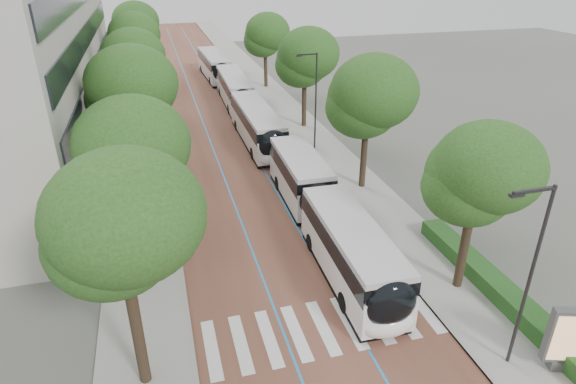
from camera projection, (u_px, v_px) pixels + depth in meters
name	position (u px, v px, depth m)	size (l,w,h in m)	color
ground	(326.00, 344.00, 20.72)	(160.00, 160.00, 0.00)	#51544C
road	(209.00, 100.00, 55.21)	(11.00, 140.00, 0.02)	brown
sidewalk_left	(141.00, 104.00, 53.38)	(4.00, 140.00, 0.12)	#9A9892
sidewalk_right	(272.00, 95.00, 56.99)	(4.00, 140.00, 0.12)	#9A9892
kerb_left	(159.00, 103.00, 53.84)	(0.20, 140.00, 0.14)	gray
kerb_right	(256.00, 96.00, 56.54)	(0.20, 140.00, 0.14)	gray
zebra_crossing	(323.00, 327.00, 21.62)	(10.55, 3.60, 0.01)	silver
lane_line_left	(195.00, 101.00, 54.82)	(0.12, 126.00, 0.01)	#2680C2
lane_line_right	(223.00, 99.00, 55.59)	(0.12, 126.00, 0.01)	#2680C2
hedge	(508.00, 298.00, 22.68)	(1.20, 14.00, 0.80)	#1D4116
streetlight_near	(529.00, 267.00, 17.58)	(1.82, 0.20, 8.00)	#28282A
streetlight_far	(314.00, 94.00, 39.14)	(1.82, 0.20, 8.00)	#28282A
lamp_post_left	(162.00, 195.00, 24.31)	(0.14, 0.14, 8.00)	#28282A
trees_left	(131.00, 70.00, 38.60)	(6.09, 60.67, 9.49)	black
trees_right	(324.00, 74.00, 39.46)	(5.83, 47.11, 8.88)	black
lead_bus	(327.00, 216.00, 27.48)	(2.93, 18.45, 3.20)	black
bus_queued_0	(258.00, 127.00, 41.62)	(2.57, 12.40, 3.20)	white
bus_queued_1	(235.00, 90.00, 52.71)	(2.81, 12.45, 3.20)	white
bus_queued_2	(215.00, 66.00, 63.90)	(2.96, 12.48, 3.20)	white
ad_panel	(565.00, 338.00, 18.71)	(1.46, 0.80, 2.94)	#59595B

